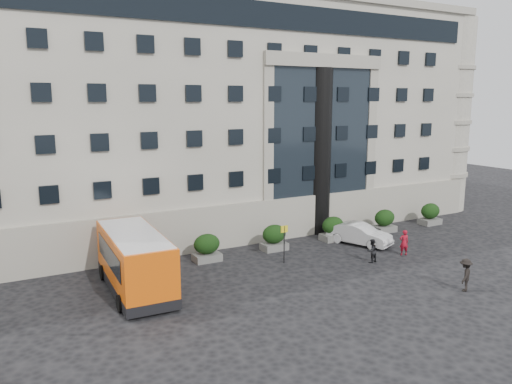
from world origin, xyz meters
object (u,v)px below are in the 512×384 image
Objects in this scene: hedge_f at (430,214)px; pedestrian_a at (404,243)px; minibus at (135,259)px; pedestrian_c at (465,275)px; bus_stop_sign at (284,237)px; hedge_d at (333,228)px; hedge_e at (384,221)px; hedge_c at (274,237)px; pedestrian_b at (372,251)px; hedge_b at (207,247)px; hedge_a at (129,259)px; white_taxi at (359,234)px.

pedestrian_a is at bearing -147.48° from hedge_f.
hedge_f is 26.56m from minibus.
hedge_f is 0.98× the size of pedestrian_c.
hedge_f is 0.73× the size of bus_stop_sign.
hedge_d is 1.00× the size of hedge_e.
hedge_c is 0.73× the size of bus_stop_sign.
pedestrian_a reaches higher than pedestrian_b.
hedge_f is 15.59m from pedestrian_c.
hedge_b is 15.90m from pedestrian_c.
hedge_d is at bearing 0.00° from hedge_a.
pedestrian_c is (15.84, -11.82, 0.01)m from hedge_a.
hedge_e reaches higher than pedestrian_b.
bus_stop_sign reaches higher than pedestrian_c.
hedge_e is at bearing 180.00° from hedge_f.
hedge_e is at bearing 0.00° from hedge_a.
hedge_c reaches higher than pedestrian_a.
hedge_a is 16.77m from white_taxi.
hedge_b is at bearing 0.00° from hedge_a.
hedge_b is 1.00× the size of hedge_d.
hedge_b reaches higher than pedestrian_b.
bus_stop_sign is at bearing -33.07° from hedge_b.
hedge_b is 11.61m from white_taxi.
white_taxi is at bearing 7.74° from bus_stop_sign.
minibus is (-21.18, -2.93, 0.91)m from hedge_e.
hedge_e is 0.39× the size of white_taxi.
hedge_c is 15.60m from hedge_f.
bus_stop_sign reaches higher than hedge_f.
white_taxi is 3.02× the size of pedestrian_b.
pedestrian_c is at bearing 93.09° from pedestrian_b.
hedge_d is 16.27m from minibus.
pedestrian_a is 6.74m from pedestrian_c.
hedge_c reaches higher than white_taxi.
bus_stop_sign is 0.53× the size of white_taxi.
hedge_f is 16.76m from bus_stop_sign.
hedge_d is 1.16× the size of pedestrian_b.
bus_stop_sign is at bearing 2.49° from pedestrian_a.
bus_stop_sign is 1.41× the size of pedestrian_a.
hedge_c and hedge_d have the same top height.
pedestrian_c reaches higher than hedge_e.
minibus reaches higher than bus_stop_sign.
hedge_f is (10.40, 0.00, 0.00)m from hedge_d.
hedge_e is 6.19m from pedestrian_a.
pedestrian_a is 0.95× the size of pedestrian_c.
minibus is (-0.38, -2.93, 0.91)m from hedge_a.
pedestrian_c is (16.22, -8.89, -0.91)m from minibus.
pedestrian_b is (5.12, -2.67, -0.94)m from bus_stop_sign.
hedge_c is 6.53m from white_taxi.
pedestrian_b is at bearing -100.10° from hedge_d.
hedge_f is 0.39× the size of white_taxi.
hedge_a is at bearing 84.75° from minibus.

